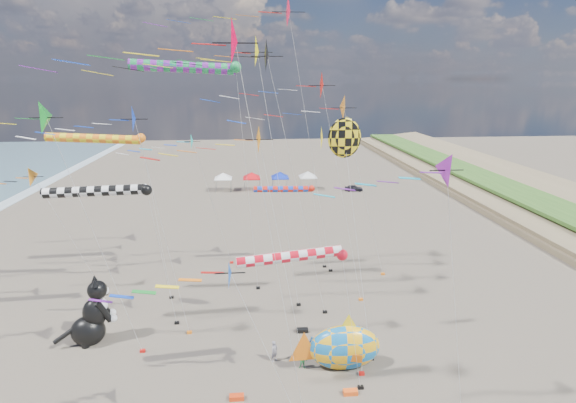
# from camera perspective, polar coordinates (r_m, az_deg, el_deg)

# --- Properties ---
(delta_kite_0) EXTENTS (16.69, 2.58, 22.10)m
(delta_kite_0) POSITION_cam_1_polar(r_m,az_deg,el_deg) (33.80, -4.98, 17.53)
(delta_kite_0) COLOR black
(delta_kite_0) RESTS_ON ground
(delta_kite_1) EXTENTS (10.42, 2.00, 16.46)m
(delta_kite_1) POSITION_cam_1_polar(r_m,az_deg,el_deg) (27.94, -6.67, 6.89)
(delta_kite_1) COLOR orange
(delta_kite_1) RESTS_ON ground
(delta_kite_2) EXTENTS (9.95, 1.59, 11.30)m
(delta_kite_2) POSITION_cam_1_polar(r_m,az_deg,el_deg) (20.87, -10.01, -10.74)
(delta_kite_2) COLOR blue
(delta_kite_2) RESTS_ON ground
(delta_kite_3) EXTENTS (8.70, 1.87, 15.92)m
(delta_kite_3) POSITION_cam_1_polar(r_m,az_deg,el_deg) (23.11, 16.81, 3.37)
(delta_kite_3) COLOR purple
(delta_kite_3) RESTS_ON ground
(delta_kite_4) EXTENTS (12.45, 2.44, 19.95)m
(delta_kite_4) POSITION_cam_1_polar(r_m,az_deg,el_deg) (36.13, 3.79, 14.14)
(delta_kite_4) COLOR red
(delta_kite_4) RESTS_ON ground
(delta_kite_5) EXTENTS (9.10, 1.69, 14.19)m
(delta_kite_5) POSITION_cam_1_polar(r_m,az_deg,el_deg) (45.95, -12.17, 7.16)
(delta_kite_5) COLOR #1EB8B0
(delta_kite_5) RESTS_ON ground
(delta_kite_6) EXTENTS (11.23, 2.28, 18.06)m
(delta_kite_6) POSITION_cam_1_polar(r_m,az_deg,el_deg) (31.86, -27.78, 9.01)
(delta_kite_6) COLOR #159928
(delta_kite_6) RESTS_ON ground
(delta_kite_7) EXTENTS (10.88, 2.64, 22.56)m
(delta_kite_7) POSITION_cam_1_polar(r_m,az_deg,el_deg) (35.30, -3.69, 18.26)
(delta_kite_7) COLOR #FFEC0F
(delta_kite_7) RESTS_ON ground
(delta_kite_8) EXTENTS (16.50, 3.22, 26.49)m
(delta_kite_8) POSITION_cam_1_polar(r_m,az_deg,el_deg) (42.61, -1.30, 22.73)
(delta_kite_8) COLOR #FA1036
(delta_kite_8) RESTS_ON ground
(delta_kite_9) EXTENTS (10.12, 1.89, 12.11)m
(delta_kite_9) POSITION_cam_1_polar(r_m,az_deg,el_deg) (43.82, -30.10, 2.28)
(delta_kite_9) COLOR orange
(delta_kite_9) RESTS_ON ground
(delta_kite_10) EXTENTS (11.76, 2.34, 22.00)m
(delta_kite_10) POSITION_cam_1_polar(r_m,az_deg,el_deg) (21.64, -7.80, 18.80)
(delta_kite_10) COLOR #EC0033
(delta_kite_10) RESTS_ON ground
(delta_kite_11) EXTENTS (10.49, 2.01, 17.60)m
(delta_kite_11) POSITION_cam_1_polar(r_m,az_deg,el_deg) (32.99, -21.43, 9.21)
(delta_kite_11) COLOR #163AC5
(delta_kite_11) RESTS_ON ground
(delta_kite_12) EXTENTS (14.38, 2.57, 18.00)m
(delta_kite_12) POSITION_cam_1_polar(r_m,az_deg,el_deg) (41.70, 5.92, 11.49)
(delta_kite_12) COLOR orange
(delta_kite_12) RESTS_ON ground
(windsock_0) EXTENTS (9.12, 0.77, 14.88)m
(windsock_0) POSITION_cam_1_polar(r_m,az_deg,el_deg) (39.77, -22.86, 7.29)
(windsock_0) COLOR orange
(windsock_0) RESTS_ON ground
(windsock_1) EXTENTS (10.20, 0.95, 20.57)m
(windsock_1) POSITION_cam_1_polar(r_m,az_deg,el_deg) (39.09, -12.44, 16.25)
(windsock_1) COLOR #1A8F47
(windsock_1) RESTS_ON ground
(windsock_2) EXTENTS (9.05, 0.82, 11.61)m
(windsock_2) POSITION_cam_1_polar(r_m,az_deg,el_deg) (35.74, -22.63, 1.18)
(windsock_2) COLOR black
(windsock_2) RESTS_ON ground
(windsock_3) EXTENTS (7.49, 0.65, 8.90)m
(windsock_3) POSITION_cam_1_polar(r_m,az_deg,el_deg) (44.69, -0.24, 1.52)
(windsock_3) COLOR red
(windsock_3) RESTS_ON ground
(windsock_4) EXTENTS (7.83, 0.68, 9.58)m
(windsock_4) POSITION_cam_1_polar(r_m,az_deg,el_deg) (26.16, 1.00, -7.11)
(windsock_4) COLOR red
(windsock_4) RESTS_ON ground
(angelfish_kite) EXTENTS (3.74, 3.02, 16.74)m
(angelfish_kite) POSITION_cam_1_polar(r_m,az_deg,el_deg) (29.86, 6.81, 7.78)
(angelfish_kite) COLOR yellow
(angelfish_kite) RESTS_ON ground
(cat_inflatable) EXTENTS (4.24, 3.10, 5.16)m
(cat_inflatable) POSITION_cam_1_polar(r_m,az_deg,el_deg) (37.14, -23.88, -12.62)
(cat_inflatable) COLOR black
(cat_inflatable) RESTS_ON ground
(fish_inflatable) EXTENTS (6.50, 2.24, 4.11)m
(fish_inflatable) POSITION_cam_1_polar(r_m,az_deg,el_deg) (32.34, 7.08, -17.90)
(fish_inflatable) COLOR #1370BB
(fish_inflatable) RESTS_ON ground
(person_adult) EXTENTS (0.65, 0.64, 1.51)m
(person_adult) POSITION_cam_1_polar(r_m,az_deg,el_deg) (33.12, -1.73, -18.45)
(person_adult) COLOR gray
(person_adult) RESTS_ON ground
(child_green) EXTENTS (0.65, 0.56, 1.18)m
(child_green) POSITION_cam_1_polar(r_m,az_deg,el_deg) (32.48, 1.92, -19.57)
(child_green) COLOR #268944
(child_green) RESTS_ON ground
(child_blue) EXTENTS (0.55, 0.55, 0.94)m
(child_blue) POSITION_cam_1_polar(r_m,az_deg,el_deg) (34.60, 3.00, -17.41)
(child_blue) COLOR #3276BB
(child_blue) RESTS_ON ground
(kite_bag_0) EXTENTS (0.90, 0.44, 0.30)m
(kite_bag_0) POSITION_cam_1_polar(r_m,az_deg,el_deg) (36.55, 1.83, -16.04)
(kite_bag_0) COLOR black
(kite_bag_0) RESTS_ON ground
(kite_bag_1) EXTENTS (0.90, 0.44, 0.30)m
(kite_bag_1) POSITION_cam_1_polar(r_m,az_deg,el_deg) (30.87, 7.93, -22.85)
(kite_bag_1) COLOR #FF5615
(kite_bag_1) RESTS_ON ground
(kite_bag_2) EXTENTS (0.90, 0.44, 0.30)m
(kite_bag_2) POSITION_cam_1_polar(r_m,az_deg,el_deg) (30.43, -6.53, -23.46)
(kite_bag_2) COLOR red
(kite_bag_2) RESTS_ON ground
(tent_row) EXTENTS (19.20, 4.20, 3.80)m
(tent_row) POSITION_cam_1_polar(r_m,az_deg,el_deg) (79.47, -2.83, 3.66)
(tent_row) COLOR white
(tent_row) RESTS_ON ground
(parked_car) EXTENTS (3.33, 1.66, 1.09)m
(parked_car) POSITION_cam_1_polar(r_m,az_deg,el_deg) (80.16, 8.36, 1.71)
(parked_car) COLOR #26262D
(parked_car) RESTS_ON ground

